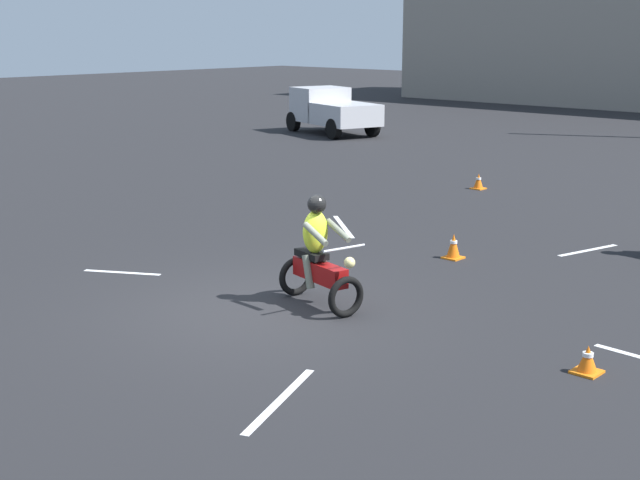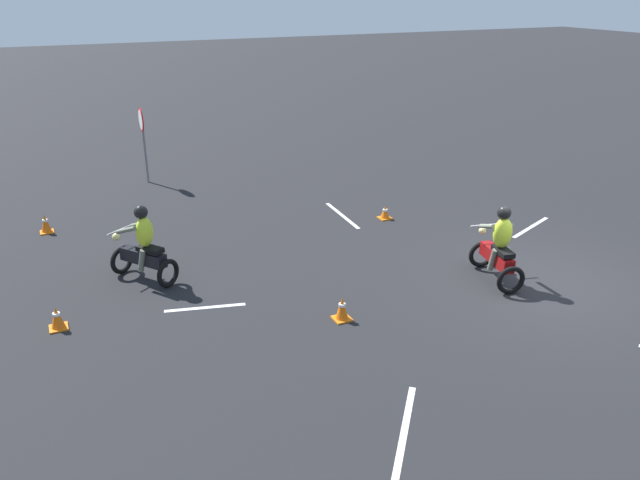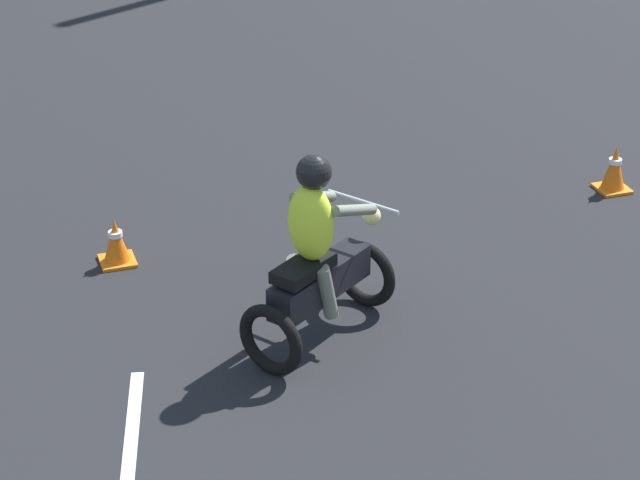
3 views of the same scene
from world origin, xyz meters
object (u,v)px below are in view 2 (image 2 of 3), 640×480
object	(u,v)px
traffic_cone_near_right	(57,318)
traffic_cone_mid_center	(342,309)
motorcycle_rider_foreground	(499,248)
motorcycle_rider_background	(143,248)
traffic_cone_far_right	(46,224)
stop_sign	(142,130)
traffic_cone_near_left	(385,213)

from	to	relation	value
traffic_cone_near_right	traffic_cone_mid_center	bearing A→B (deg)	-111.20
motorcycle_rider_foreground	motorcycle_rider_background	world-z (taller)	same
motorcycle_rider_background	traffic_cone_far_right	distance (m)	4.18
stop_sign	traffic_cone_near_left	size ratio (longest dim) A/B	6.68
motorcycle_rider_foreground	traffic_cone_mid_center	xyz separation A→B (m)	(-0.11, 3.64, -0.51)
stop_sign	traffic_cone_near_left	world-z (taller)	stop_sign
motorcycle_rider_background	stop_sign	world-z (taller)	stop_sign
motorcycle_rider_foreground	motorcycle_rider_background	xyz separation A→B (m)	(3.08, 6.60, 0.00)
traffic_cone_near_left	traffic_cone_far_right	world-z (taller)	traffic_cone_far_right
motorcycle_rider_background	traffic_cone_near_right	xyz separation A→B (m)	(-1.33, 1.81, -0.52)
traffic_cone_near_right	traffic_cone_far_right	size ratio (longest dim) A/B	0.90
motorcycle_rider_background	traffic_cone_near_right	size ratio (longest dim) A/B	3.83
motorcycle_rider_foreground	traffic_cone_near_left	distance (m)	4.20
motorcycle_rider_background	traffic_cone_far_right	world-z (taller)	motorcycle_rider_background
traffic_cone_mid_center	traffic_cone_near_right	bearing A→B (deg)	68.80
traffic_cone_far_right	traffic_cone_mid_center	bearing A→B (deg)	-145.78
motorcycle_rider_foreground	motorcycle_rider_background	bearing A→B (deg)	167.79
motorcycle_rider_foreground	traffic_cone_mid_center	bearing A→B (deg)	-165.52
traffic_cone_near_left	traffic_cone_far_right	xyz separation A→B (m)	(2.68, 8.14, 0.07)
traffic_cone_near_left	traffic_cone_mid_center	xyz separation A→B (m)	(-4.27, 3.41, 0.05)
stop_sign	motorcycle_rider_foreground	bearing A→B (deg)	-152.31
traffic_cone_near_left	traffic_cone_mid_center	distance (m)	5.47
motorcycle_rider_foreground	stop_sign	world-z (taller)	stop_sign
traffic_cone_near_right	traffic_cone_mid_center	world-z (taller)	traffic_cone_mid_center
stop_sign	traffic_cone_near_right	world-z (taller)	stop_sign
motorcycle_rider_foreground	stop_sign	xyz separation A→B (m)	(10.06, 5.28, 0.91)
motorcycle_rider_background	traffic_cone_mid_center	distance (m)	4.38
motorcycle_rider_foreground	traffic_cone_far_right	xyz separation A→B (m)	(6.84, 8.36, -0.49)
traffic_cone_near_left	traffic_cone_near_right	bearing A→B (deg)	106.42
stop_sign	traffic_cone_near_right	bearing A→B (deg)	159.36
motorcycle_rider_foreground	traffic_cone_mid_center	world-z (taller)	motorcycle_rider_foreground
motorcycle_rider_foreground	traffic_cone_far_right	size ratio (longest dim) A/B	3.46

